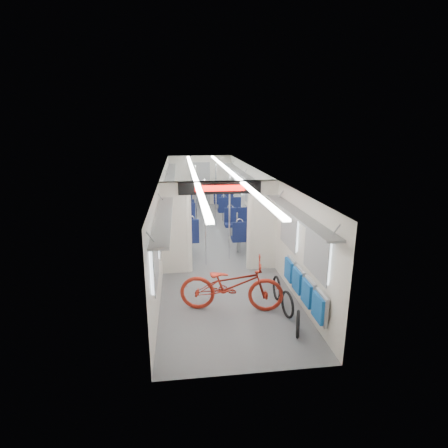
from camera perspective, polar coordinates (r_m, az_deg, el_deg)
name	(u,v)px	position (r m, az deg, el deg)	size (l,w,h in m)	color
carriage	(213,199)	(10.33, -1.83, 4.04)	(12.00, 12.02, 2.31)	#515456
bicycle	(231,285)	(7.02, 1.22, -9.88)	(0.72, 2.06, 1.09)	#9F2517
flip_bench	(303,287)	(7.03, 12.81, -9.93)	(0.12, 2.12, 0.53)	gray
bike_hoop_a	(298,325)	(6.47, 11.96, -15.89)	(0.49, 0.49, 0.05)	black
bike_hoop_b	(287,306)	(7.01, 10.30, -12.97)	(0.53, 0.53, 0.05)	black
bike_hoop_c	(277,289)	(7.62, 8.59, -10.46)	(0.53, 0.53, 0.05)	black
seat_bay_near_left	(182,225)	(11.08, -6.90, -0.21)	(0.96, 2.32, 1.17)	#0D153D
seat_bay_near_right	(242,227)	(10.97, 2.94, -0.55)	(0.88, 1.92, 1.05)	#0D153D
seat_bay_far_left	(181,206)	(13.84, -7.02, 2.94)	(0.95, 2.28, 1.16)	#0D153D
seat_bay_far_right	(226,203)	(14.47, 0.41, 3.43)	(0.88, 1.94, 1.06)	#0D153D
stanchion_near_left	(205,223)	(9.08, -3.05, 0.13)	(0.04, 0.04, 2.30)	silver
stanchion_near_right	(229,219)	(9.48, 0.89, 0.82)	(0.04, 0.04, 2.30)	silver
stanchion_far_left	(196,198)	(12.29, -4.51, 4.18)	(0.04, 0.04, 2.30)	silver
stanchion_far_right	(216,196)	(12.72, -1.32, 4.61)	(0.04, 0.04, 2.30)	silver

